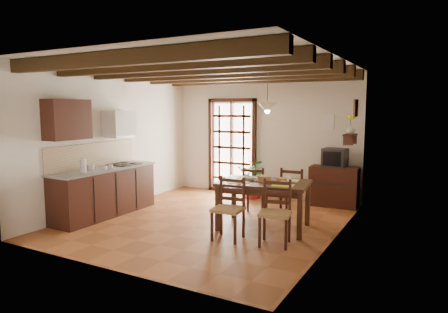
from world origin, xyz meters
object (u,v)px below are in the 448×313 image
Objects in this scene: chair_far_left at (255,200)px; pendant_lamp at (267,106)px; sideboard at (334,187)px; crt_tv at (335,158)px; potted_plant at (253,174)px; chair_near_left at (228,220)px; chair_near_right at (275,225)px; chair_far_right at (294,203)px; kitchen_counter at (105,191)px; dining_table at (264,187)px.

chair_far_left is 1.94m from pendant_lamp.
sideboard is at bearing 71.45° from pendant_lamp.
chair_far_left is 1.98m from crt_tv.
pendant_lamp reaches higher than potted_plant.
crt_tv is 2.38m from pendant_lamp.
crt_tv reaches higher than chair_near_left.
sideboard is (0.20, 2.83, 0.11)m from chair_near_right.
pendant_lamp is (-0.26, -0.71, 1.78)m from chair_far_right.
kitchen_counter is 4.67m from crt_tv.
sideboard is at bearing 66.77° from chair_near_left.
pendant_lamp reaches higher than dining_table.
pendant_lamp is (0.00, 0.10, 1.37)m from dining_table.
dining_table is 1.65× the size of chair_near_right.
chair_far_right is 0.51× the size of potted_plant.
chair_near_left is at bearing -104.58° from crt_tv.
chair_far_left is at bearing -126.10° from crt_tv.
kitchen_counter is 1.19× the size of potted_plant.
sideboard is 1.82m from potted_plant.
crt_tv is (-0.00, -0.01, 0.61)m from sideboard.
crt_tv reaches higher than chair_far_right.
potted_plant reaches higher than kitchen_counter.
sideboard is (1.16, 1.43, 0.12)m from chair_far_left.
sideboard is 0.61m from crt_tv.
chair_far_right is 2.01× the size of crt_tv.
chair_near_left is 1.03× the size of chair_far_left.
chair_far_left is at bearing 92.92° from chair_near_left.
dining_table is at bearing -90.00° from pendant_lamp.
crt_tv is at bearing 63.76° from dining_table.
potted_plant is (-0.87, 2.80, 0.27)m from chair_near_left.
pendant_lamp reaches higher than crt_tv.
chair_near_right is 2.84m from sideboard.
potted_plant is (-0.64, 1.29, 0.27)m from chair_far_left.
potted_plant reaches higher than chair_far_left.
dining_table is 2.25m from crt_tv.
chair_far_left is (-0.96, 1.40, -0.01)m from chair_near_right.
pendant_lamp is (-0.48, 0.80, 1.77)m from chair_near_right.
chair_far_right is at bearing -104.82° from crt_tv.
chair_near_right is at bearing 2.92° from chair_near_left.
crt_tv is (0.20, 2.83, 0.72)m from chair_near_right.
chair_far_right is (0.74, 0.11, 0.01)m from chair_far_left.
dining_table is 0.94m from chair_far_left.
crt_tv is 0.26× the size of potted_plant.
dining_table is 1.66× the size of chair_near_left.
chair_near_right is at bearing -96.41° from sideboard.
dining_table is at bearing 70.03° from chair_far_right.
pendant_lamp is (-0.68, -2.03, 1.05)m from crt_tv.
chair_far_left is (-0.48, 0.70, -0.41)m from dining_table.
chair_near_left is 0.99× the size of chair_near_right.
crt_tv is (3.68, 2.82, 0.55)m from kitchen_counter.
chair_far_right is (0.51, 1.62, -0.00)m from chair_near_left.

